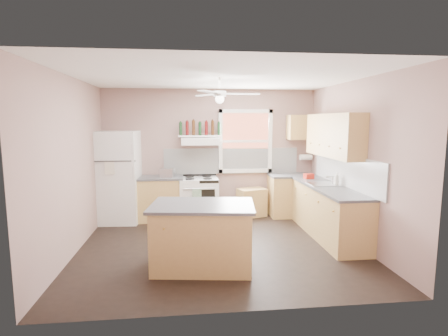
{
  "coord_description": "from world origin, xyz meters",
  "views": [
    {
      "loc": [
        -0.54,
        -5.46,
        2.03
      ],
      "look_at": [
        0.1,
        0.3,
        1.25
      ],
      "focal_mm": 28.0,
      "sensor_mm": 36.0,
      "label": 1
    }
  ],
  "objects": [
    {
      "name": "stove",
      "position": [
        -0.28,
        1.7,
        0.43
      ],
      "size": [
        0.8,
        0.65,
        0.86
      ],
      "primitive_type": "cube",
      "rotation": [
        0.0,
        0.0,
        0.02
      ],
      "color": "white",
      "rests_on": "floor"
    },
    {
      "name": "faucet",
      "position": [
        2.1,
        0.5,
        0.97
      ],
      "size": [
        0.03,
        0.03,
        0.14
      ],
      "primitive_type": "cylinder",
      "color": "silver",
      "rests_on": "sink"
    },
    {
      "name": "counter_right",
      "position": [
        1.94,
        0.3,
        0.88
      ],
      "size": [
        0.62,
        2.22,
        0.04
      ],
      "primitive_type": "cube",
      "color": "#434346",
      "rests_on": "base_cabinet_right"
    },
    {
      "name": "upper_cabinet_corner",
      "position": [
        1.95,
        1.83,
        1.9
      ],
      "size": [
        0.6,
        0.33,
        0.52
      ],
      "primitive_type": "cube",
      "color": "#B2884A",
      "rests_on": "wall_back"
    },
    {
      "name": "wall_left",
      "position": [
        -2.27,
        0.0,
        1.35
      ],
      "size": [
        0.05,
        4.0,
        2.7
      ],
      "primitive_type": "cube",
      "color": "gray",
      "rests_on": "ground"
    },
    {
      "name": "sink",
      "position": [
        1.94,
        0.5,
        0.9
      ],
      "size": [
        0.55,
        0.45,
        0.03
      ],
      "primitive_type": "cube",
      "color": "silver",
      "rests_on": "counter_right"
    },
    {
      "name": "ceiling_fan_hub",
      "position": [
        0.0,
        0.0,
        2.45
      ],
      "size": [
        0.2,
        0.2,
        0.08
      ],
      "primitive_type": "cylinder",
      "color": "white",
      "rests_on": "ceiling"
    },
    {
      "name": "red_caddy",
      "position": [
        1.88,
        1.12,
        0.95
      ],
      "size": [
        0.2,
        0.16,
        0.1
      ],
      "primitive_type": "cube",
      "rotation": [
        0.0,
        0.0,
        0.22
      ],
      "color": "red",
      "rests_on": "counter_right"
    },
    {
      "name": "island_top",
      "position": [
        -0.32,
        -0.78,
        0.88
      ],
      "size": [
        1.51,
        1.1,
        0.04
      ],
      "primitive_type": "cube",
      "rotation": [
        0.0,
        0.0,
        -0.13
      ],
      "color": "#434346",
      "rests_on": "island"
    },
    {
      "name": "base_cabinet_left",
      "position": [
        -1.06,
        1.7,
        0.43
      ],
      "size": [
        0.9,
        0.6,
        0.86
      ],
      "primitive_type": "cube",
      "color": "#B2884A",
      "rests_on": "floor"
    },
    {
      "name": "wall_back",
      "position": [
        0.0,
        2.02,
        1.35
      ],
      "size": [
        4.5,
        0.05,
        2.7
      ],
      "primitive_type": "cube",
      "color": "gray",
      "rests_on": "ground"
    },
    {
      "name": "base_cabinet_corner",
      "position": [
        1.75,
        1.7,
        0.43
      ],
      "size": [
        1.0,
        0.6,
        0.86
      ],
      "primitive_type": "cube",
      "color": "#B2884A",
      "rests_on": "floor"
    },
    {
      "name": "base_cabinet_right",
      "position": [
        1.95,
        0.3,
        0.43
      ],
      "size": [
        0.6,
        2.2,
        0.86
      ],
      "primitive_type": "cube",
      "color": "#B2884A",
      "rests_on": "floor"
    },
    {
      "name": "floor",
      "position": [
        0.0,
        0.0,
        0.0
      ],
      "size": [
        4.5,
        4.5,
        0.0
      ],
      "primitive_type": "plane",
      "color": "black",
      "rests_on": "ground"
    },
    {
      "name": "counter_corner",
      "position": [
        1.75,
        1.7,
        0.88
      ],
      "size": [
        1.02,
        0.62,
        0.04
      ],
      "primitive_type": "cube",
      "color": "#434346",
      "rests_on": "base_cabinet_corner"
    },
    {
      "name": "backsplash_back",
      "position": [
        0.45,
        1.99,
        1.18
      ],
      "size": [
        2.9,
        0.03,
        0.55
      ],
      "primitive_type": "cube",
      "color": "white",
      "rests_on": "wall_back"
    },
    {
      "name": "range_hood",
      "position": [
        -0.23,
        1.75,
        1.62
      ],
      "size": [
        0.78,
        0.5,
        0.14
      ],
      "primitive_type": "cube",
      "color": "white",
      "rests_on": "wall_back"
    },
    {
      "name": "wall_right",
      "position": [
        2.27,
        0.0,
        1.35
      ],
      "size": [
        0.05,
        4.0,
        2.7
      ],
      "primitive_type": "cube",
      "color": "gray",
      "rests_on": "ground"
    },
    {
      "name": "upper_cabinet_right",
      "position": [
        2.08,
        0.5,
        1.78
      ],
      "size": [
        0.33,
        1.8,
        0.76
      ],
      "primitive_type": "cube",
      "color": "#B2884A",
      "rests_on": "wall_right"
    },
    {
      "name": "window_frame",
      "position": [
        0.75,
        1.96,
        1.6
      ],
      "size": [
        1.16,
        0.07,
        1.36
      ],
      "primitive_type": "cube",
      "color": "white",
      "rests_on": "wall_back"
    },
    {
      "name": "island",
      "position": [
        -0.32,
        -0.78,
        0.43
      ],
      "size": [
        1.43,
        1.01,
        0.86
      ],
      "primitive_type": "cube",
      "rotation": [
        0.0,
        0.0,
        -0.13
      ],
      "color": "#B2884A",
      "rests_on": "floor"
    },
    {
      "name": "backsplash_right",
      "position": [
        2.23,
        0.3,
        1.18
      ],
      "size": [
        0.03,
        2.6,
        0.55
      ],
      "primitive_type": "cube",
      "color": "white",
      "rests_on": "wall_right"
    },
    {
      "name": "ceiling",
      "position": [
        0.0,
        0.0,
        2.7
      ],
      "size": [
        4.5,
        4.5,
        0.0
      ],
      "primitive_type": "plane",
      "color": "white",
      "rests_on": "ground"
    },
    {
      "name": "window_view",
      "position": [
        0.75,
        1.98,
        1.6
      ],
      "size": [
        1.0,
        0.02,
        1.2
      ],
      "primitive_type": "cube",
      "color": "brown",
      "rests_on": "wall_back"
    },
    {
      "name": "refrigerator",
      "position": [
        -1.87,
        1.65,
        0.92
      ],
      "size": [
        0.82,
        0.8,
        1.83
      ],
      "primitive_type": "cube",
      "rotation": [
        0.0,
        0.0,
        -0.06
      ],
      "color": "white",
      "rests_on": "floor"
    },
    {
      "name": "cart",
      "position": [
        0.86,
        1.75,
        0.28
      ],
      "size": [
        0.65,
        0.52,
        0.57
      ],
      "primitive_type": "cube",
      "rotation": [
        0.0,
        0.0,
        0.28
      ],
      "color": "#B2884A",
      "rests_on": "floor"
    },
    {
      "name": "bottle_shelf",
      "position": [
        -0.23,
        1.87,
        1.72
      ],
      "size": [
        0.9,
        0.26,
        0.03
      ],
      "primitive_type": "cube",
      "color": "white",
      "rests_on": "range_hood"
    },
    {
      "name": "toaster",
      "position": [
        -0.91,
        1.6,
        0.99
      ],
      "size": [
        0.32,
        0.25,
        0.18
      ],
      "primitive_type": "cube",
      "rotation": [
        0.0,
        0.0,
        -0.35
      ],
      "color": "silver",
      "rests_on": "counter_left"
    },
    {
      "name": "counter_left",
      "position": [
        -1.06,
        1.7,
        0.88
      ],
      "size": [
        0.92,
        0.62,
        0.04
      ],
      "primitive_type": "cube",
      "color": "#434346",
      "rests_on": "base_cabinet_left"
    },
    {
      "name": "paper_towel",
      "position": [
        2.07,
        1.86,
        1.25
      ],
      "size": [
        0.26,
        0.12,
        0.12
      ],
      "primitive_type": "cylinder",
      "rotation": [
        0.0,
        1.57,
        0.0
      ],
      "color": "white",
      "rests_on": "wall_back"
    },
    {
      "name": "wine_bottles",
      "position": [
        -0.23,
        1.87,
        1.88
      ],
      "size": [
        0.86,
        0.06,
        0.31
      ],
      "color": "#143819",
      "rests_on": "bottle_shelf"
    },
    {
      "name": "soap_bottle",
      "position": [
        2.13,
        0.4,
        1.01
      ],
      "size": [
        0.12,
        0.12,
        0.23
      ],
      "primitive_type": "imported",
      "rotation": [
        0.0,
        0.0,
        0.87
      ],
      "color": "silver",
      "rests_on": "counter_right"
    }
  ]
}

